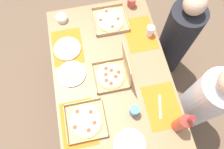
% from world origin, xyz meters
% --- Properties ---
extents(ground_plane, '(6.00, 6.00, 0.00)m').
position_xyz_m(ground_plane, '(0.00, 0.00, 0.00)').
color(ground_plane, brown).
extents(dining_table, '(1.51, 0.96, 0.75)m').
position_xyz_m(dining_table, '(0.00, 0.00, 0.64)').
color(dining_table, '#3F3328').
rests_on(dining_table, ground_plane).
extents(placemat_near_left, '(0.36, 0.26, 0.00)m').
position_xyz_m(placemat_near_left, '(-0.34, -0.33, 0.75)').
color(placemat_near_left, orange).
rests_on(placemat_near_left, dining_table).
extents(placemat_near_right, '(0.36, 0.26, 0.00)m').
position_xyz_m(placemat_near_right, '(0.34, -0.33, 0.75)').
color(placemat_near_right, orange).
rests_on(placemat_near_right, dining_table).
extents(placemat_far_left, '(0.36, 0.26, 0.00)m').
position_xyz_m(placemat_far_left, '(-0.34, 0.33, 0.75)').
color(placemat_far_left, orange).
rests_on(placemat_far_left, dining_table).
extents(placemat_far_right, '(0.36, 0.26, 0.00)m').
position_xyz_m(placemat_far_right, '(0.34, 0.33, 0.75)').
color(placemat_far_right, orange).
rests_on(placemat_far_right, dining_table).
extents(pizza_box_edge_far, '(0.31, 0.31, 0.04)m').
position_xyz_m(pizza_box_edge_far, '(-0.53, 0.09, 0.76)').
color(pizza_box_edge_far, tan).
rests_on(pizza_box_edge_far, dining_table).
extents(pizza_box_center, '(0.30, 0.30, 0.04)m').
position_xyz_m(pizza_box_center, '(0.33, -0.27, 0.76)').
color(pizza_box_center, tan).
rests_on(pizza_box_center, dining_table).
extents(pizza_box_corner_right, '(0.27, 0.28, 0.31)m').
position_xyz_m(pizza_box_corner_right, '(0.01, 0.01, 0.80)').
color(pizza_box_corner_right, tan).
rests_on(pizza_box_corner_right, dining_table).
extents(plate_far_left, '(0.24, 0.24, 0.03)m').
position_xyz_m(plate_far_left, '(0.56, 0.01, 0.76)').
color(plate_far_left, white).
rests_on(plate_far_left, dining_table).
extents(plate_middle, '(0.23, 0.23, 0.02)m').
position_xyz_m(plate_middle, '(-0.31, -0.33, 0.76)').
color(plate_middle, white).
rests_on(plate_middle, dining_table).
extents(plate_near_right, '(0.23, 0.23, 0.03)m').
position_xyz_m(plate_near_right, '(-0.07, -0.33, 0.76)').
color(plate_near_right, white).
rests_on(plate_near_right, dining_table).
extents(soda_bottle, '(0.09, 0.09, 0.32)m').
position_xyz_m(soda_bottle, '(0.51, 0.39, 0.88)').
color(soda_bottle, '#B2382D').
rests_on(soda_bottle, dining_table).
extents(cup_spare, '(0.07, 0.07, 0.10)m').
position_xyz_m(cup_spare, '(0.34, 0.10, 0.80)').
color(cup_spare, teal).
rests_on(cup_spare, dining_table).
extents(cup_dark, '(0.07, 0.07, 0.10)m').
position_xyz_m(cup_dark, '(-0.32, 0.41, 0.80)').
color(cup_dark, silver).
rests_on(cup_dark, dining_table).
extents(cup_clear_right, '(0.08, 0.08, 0.09)m').
position_xyz_m(cup_clear_right, '(-0.67, 0.33, 0.79)').
color(cup_clear_right, '#BF4742').
rests_on(cup_clear_right, dining_table).
extents(condiment_bowl, '(0.10, 0.10, 0.05)m').
position_xyz_m(condiment_bowl, '(-0.63, -0.34, 0.77)').
color(condiment_bowl, white).
rests_on(condiment_bowl, dining_table).
extents(fork_by_far_left, '(0.19, 0.06, 0.00)m').
position_xyz_m(fork_by_far_left, '(0.34, 0.31, 0.75)').
color(fork_by_far_left, '#B7B7BC').
rests_on(fork_by_far_left, dining_table).
extents(diner_left_seat, '(0.32, 0.32, 1.14)m').
position_xyz_m(diner_left_seat, '(-0.34, 0.74, 0.51)').
color(diner_left_seat, black).
rests_on(diner_left_seat, ground_plane).
extents(diner_right_seat, '(0.32, 0.32, 1.15)m').
position_xyz_m(diner_right_seat, '(0.34, 0.74, 0.51)').
color(diner_right_seat, white).
rests_on(diner_right_seat, ground_plane).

